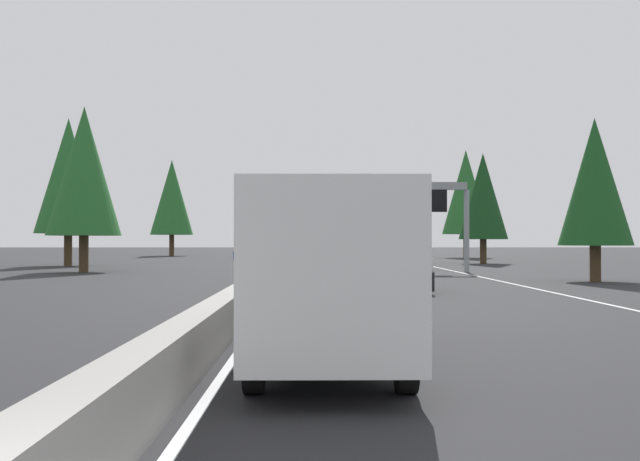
% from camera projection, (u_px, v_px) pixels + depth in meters
% --- Properties ---
extents(ground_plane, '(320.00, 320.00, 0.00)m').
position_uv_depth(ground_plane, '(294.00, 265.00, 63.16)').
color(ground_plane, '#262628').
extents(median_barrier, '(180.00, 0.56, 0.90)m').
position_uv_depth(median_barrier, '(296.00, 255.00, 83.16)').
color(median_barrier, gray).
rests_on(median_barrier, ground).
extents(shoulder_stripe_right, '(160.00, 0.16, 0.01)m').
position_uv_depth(shoulder_stripe_right, '(408.00, 261.00, 73.28)').
color(shoulder_stripe_right, silver).
rests_on(shoulder_stripe_right, ground).
extents(shoulder_stripe_median, '(160.00, 0.16, 0.01)m').
position_uv_depth(shoulder_stripe_median, '(299.00, 261.00, 73.16)').
color(shoulder_stripe_median, silver).
rests_on(shoulder_stripe_median, ground).
extents(sign_gantry_overhead, '(0.50, 12.68, 6.05)m').
position_uv_depth(sign_gantry_overhead, '(378.00, 201.00, 47.84)').
color(sign_gantry_overhead, gray).
rests_on(sign_gantry_overhead, ground).
extents(box_truck_far_center, '(8.50, 2.40, 2.95)m').
position_uv_depth(box_truck_far_center, '(326.00, 270.00, 12.64)').
color(box_truck_far_center, white).
rests_on(box_truck_far_center, ground).
extents(sedan_distant_b, '(4.40, 1.80, 1.47)m').
position_uv_depth(sedan_distant_b, '(404.00, 275.00, 29.89)').
color(sedan_distant_b, black).
rests_on(sedan_distant_b, ground).
extents(pickup_near_right, '(5.60, 2.00, 1.86)m').
position_uv_depth(pickup_near_right, '(392.00, 254.00, 63.82)').
color(pickup_near_right, '#2D6B38').
rests_on(pickup_near_right, ground).
extents(minivan_distant_a, '(5.00, 1.95, 1.69)m').
position_uv_depth(minivan_distant_a, '(342.00, 251.00, 84.78)').
color(minivan_distant_a, red).
rests_on(minivan_distant_a, ground).
extents(sedan_mid_left, '(4.40, 1.80, 1.47)m').
position_uv_depth(sedan_mid_left, '(416.00, 261.00, 51.73)').
color(sedan_mid_left, white).
rests_on(sedan_mid_left, ground).
extents(sedan_mid_right, '(4.40, 1.80, 1.47)m').
position_uv_depth(sedan_mid_right, '(360.00, 250.00, 108.55)').
color(sedan_mid_right, white).
rests_on(sedan_mid_right, ground).
extents(bus_mid_center, '(11.50, 2.55, 3.10)m').
position_uv_depth(bus_mid_center, '(354.00, 243.00, 130.39)').
color(bus_mid_center, '#1E4793').
rests_on(bus_mid_center, ground).
extents(box_truck_near_center, '(8.50, 2.40, 2.95)m').
position_uv_depth(box_truck_near_center, '(374.00, 245.00, 84.27)').
color(box_truck_near_center, gold).
rests_on(box_truck_near_center, ground).
extents(oncoming_near, '(4.40, 1.80, 1.47)m').
position_uv_depth(oncoming_near, '(243.00, 253.00, 85.06)').
color(oncoming_near, '#1E4793').
rests_on(oncoming_near, ground).
extents(conifer_right_near, '(3.77, 3.77, 8.57)m').
position_uv_depth(conifer_right_near, '(595.00, 182.00, 37.25)').
color(conifer_right_near, '#4C3823').
rests_on(conifer_right_near, ground).
extents(conifer_right_mid, '(4.52, 4.52, 10.27)m').
position_uv_depth(conifer_right_mid, '(483.00, 196.00, 66.18)').
color(conifer_right_mid, '#4C3823').
rests_on(conifer_right_mid, ground).
extents(conifer_right_far, '(5.88, 5.88, 13.37)m').
position_uv_depth(conifer_right_far, '(466.00, 192.00, 88.32)').
color(conifer_right_far, '#4C3823').
rests_on(conifer_right_far, ground).
extents(conifer_left_near, '(4.96, 4.96, 11.28)m').
position_uv_depth(conifer_left_near, '(84.00, 171.00, 48.47)').
color(conifer_left_near, '#4C3823').
rests_on(conifer_left_near, ground).
extents(conifer_left_mid, '(5.50, 5.50, 12.50)m').
position_uv_depth(conifer_left_mid, '(68.00, 176.00, 60.21)').
color(conifer_left_mid, '#4C3823').
rests_on(conifer_left_mid, ground).
extents(conifer_left_far, '(5.90, 5.90, 13.42)m').
position_uv_depth(conifer_left_far, '(172.00, 197.00, 99.52)').
color(conifer_left_far, '#4C3823').
rests_on(conifer_left_far, ground).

